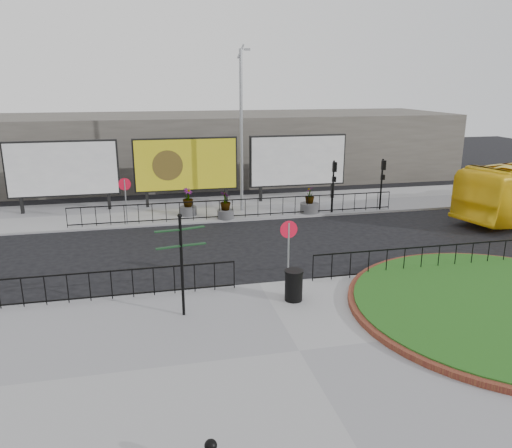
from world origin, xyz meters
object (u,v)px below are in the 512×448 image
object	(u,v)px
lamp_post	(241,129)
planter_b	(225,208)
planter_a	(188,205)
litter_bin	(294,285)
fingerpost_sign	(181,255)
billboard_mid	(186,165)
planter_c	(309,204)

from	to	relation	value
lamp_post	planter_b	xyz separation A→B (m)	(-1.24, -1.60, -4.11)
lamp_post	planter_a	bearing A→B (deg)	-172.21
litter_bin	fingerpost_sign	bearing A→B (deg)	-175.29
billboard_mid	planter_a	size ratio (longest dim) A/B	4.01
planter_b	planter_c	world-z (taller)	planter_c
planter_b	fingerpost_sign	bearing A→B (deg)	-105.85
litter_bin	planter_b	xyz separation A→B (m)	(-0.55, 11.11, 0.04)
lamp_post	planter_b	bearing A→B (deg)	-127.71
planter_a	lamp_post	bearing A→B (deg)	7.79
planter_c	planter_b	bearing A→B (deg)	-177.72
lamp_post	fingerpost_sign	distance (m)	14.03
planter_a	fingerpost_sign	bearing A→B (deg)	-95.91
lamp_post	litter_bin	bearing A→B (deg)	-93.08
fingerpost_sign	planter_a	xyz separation A→B (m)	(1.30, 12.59, -1.45)
billboard_mid	lamp_post	distance (m)	4.23
billboard_mid	planter_c	size ratio (longest dim) A/B	4.09
billboard_mid	fingerpost_sign	xyz separation A→B (m)	(-1.47, -14.99, -0.43)
fingerpost_sign	lamp_post	bearing A→B (deg)	64.45
lamp_post	planter_c	bearing A→B (deg)	-20.90
litter_bin	planter_b	bearing A→B (deg)	92.84
fingerpost_sign	planter_b	xyz separation A→B (m)	(3.24, 11.42, -1.45)
billboard_mid	litter_bin	bearing A→B (deg)	-81.01
billboard_mid	planter_c	distance (m)	7.74
fingerpost_sign	planter_b	world-z (taller)	fingerpost_sign
planter_a	planter_b	world-z (taller)	planter_a
lamp_post	litter_bin	xyz separation A→B (m)	(-0.68, -12.71, -4.16)
lamp_post	planter_b	world-z (taller)	lamp_post
litter_bin	planter_c	bearing A→B (deg)	68.90
planter_a	planter_c	world-z (taller)	planter_a
planter_a	planter_c	distance (m)	6.92
fingerpost_sign	planter_a	world-z (taller)	fingerpost_sign
billboard_mid	lamp_post	world-z (taller)	lamp_post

